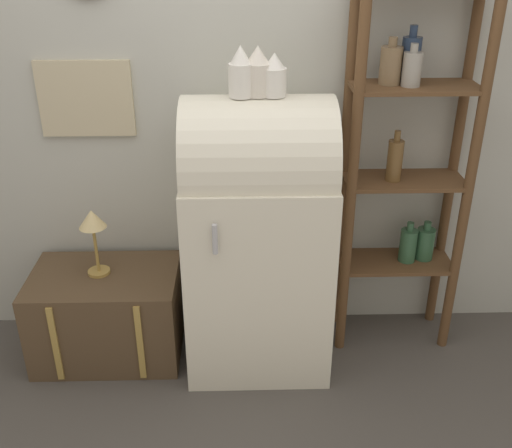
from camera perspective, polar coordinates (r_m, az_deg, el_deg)
ground_plane at (r=3.08m, az=0.28°, el=-14.74°), size 12.00×12.00×0.00m
wall_back at (r=2.96m, az=-0.13°, el=13.33°), size 7.00×0.09×2.70m
refrigerator at (r=2.87m, az=0.16°, el=-0.80°), size 0.69×0.65×1.37m
suitcase_trunk at (r=3.22m, az=-13.93°, el=-8.28°), size 0.74×0.50×0.47m
shelf_unit at (r=2.98m, az=14.13°, el=6.15°), size 0.61×0.29×1.84m
vase_left at (r=2.60m, az=-1.47°, el=14.17°), size 0.11×0.11×0.22m
vase_center at (r=2.62m, az=0.23°, el=14.22°), size 0.12×0.12×0.21m
vase_right at (r=2.62m, az=1.75°, el=13.90°), size 0.11×0.11×0.18m
desk_lamp at (r=2.99m, az=-15.28°, el=-0.15°), size 0.13×0.13×0.35m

